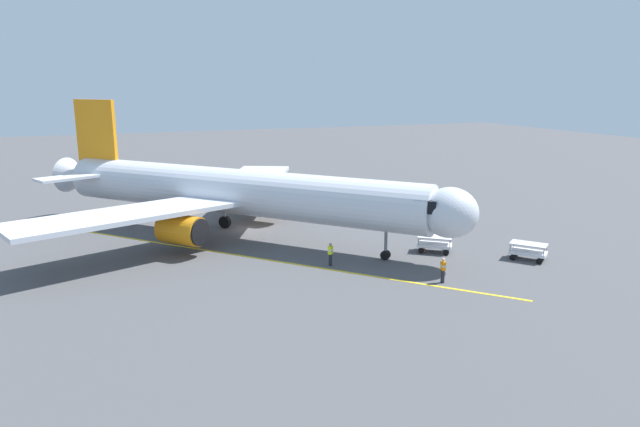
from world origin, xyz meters
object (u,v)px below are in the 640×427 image
at_px(ground_crew_marshaller, 443,270).
at_px(baggage_cart_starboard_side, 528,251).
at_px(belt_loader_rear_apron, 356,200).
at_px(safety_cone_nose_left, 407,218).
at_px(safety_cone_nose_right, 423,248).
at_px(box_truck_near_nose, 272,186).
at_px(airplane, 232,192).
at_px(baggage_cart_portside, 435,244).
at_px(ground_crew_wing_walker, 330,254).
at_px(safety_cone_wing_port, 445,247).

xyz_separation_m(ground_crew_marshaller, baggage_cart_starboard_side, (-8.82, -1.96, -0.23)).
distance_m(belt_loader_rear_apron, safety_cone_nose_left, 7.82).
relative_size(baggage_cart_starboard_side, safety_cone_nose_left, 5.29).
bearing_deg(safety_cone_nose_right, box_truck_near_nose, -79.33).
height_order(airplane, safety_cone_nose_left, airplane).
bearing_deg(ground_crew_marshaller, belt_loader_rear_apron, -101.31).
bearing_deg(airplane, baggage_cart_portside, 144.34).
height_order(baggage_cart_starboard_side, safety_cone_nose_right, baggage_cart_starboard_side).
distance_m(baggage_cart_portside, safety_cone_nose_right, 0.95).
xyz_separation_m(ground_crew_wing_walker, safety_cone_nose_left, (-12.16, -10.02, -0.61)).
xyz_separation_m(airplane, ground_crew_marshaller, (-10.39, 16.16, -3.12)).
height_order(ground_crew_marshaller, safety_cone_wing_port, ground_crew_marshaller).
distance_m(baggage_cart_starboard_side, safety_cone_nose_right, 7.79).
distance_m(safety_cone_nose_left, safety_cone_nose_right, 10.23).
xyz_separation_m(box_truck_near_nose, baggage_cart_starboard_side, (-10.93, 29.94, -0.73)).
height_order(baggage_cart_portside, baggage_cart_starboard_side, same).
relative_size(airplane, ground_crew_marshaller, 19.57).
xyz_separation_m(ground_crew_wing_walker, belt_loader_rear_apron, (-10.30, -17.60, -0.17)).
distance_m(box_truck_near_nose, safety_cone_nose_left, 18.05).
relative_size(baggage_cart_portside, belt_loader_rear_apron, 0.70).
height_order(belt_loader_rear_apron, safety_cone_wing_port, belt_loader_rear_apron).
relative_size(baggage_cart_portside, baggage_cart_starboard_side, 1.00).
xyz_separation_m(safety_cone_nose_left, safety_cone_nose_right, (3.97, 9.43, 0.00)).
bearing_deg(safety_cone_nose_left, ground_crew_marshaller, 67.72).
xyz_separation_m(airplane, baggage_cart_portside, (-13.78, 9.89, -3.35)).
relative_size(ground_crew_marshaller, safety_cone_nose_right, 3.11).
height_order(belt_loader_rear_apron, safety_cone_nose_left, belt_loader_rear_apron).
height_order(ground_crew_wing_walker, box_truck_near_nose, box_truck_near_nose).
height_order(airplane, safety_cone_nose_right, airplane).
relative_size(airplane, safety_cone_wing_port, 60.83).
xyz_separation_m(belt_loader_rear_apron, safety_cone_wing_port, (0.24, 17.25, -0.44)).
bearing_deg(baggage_cart_portside, box_truck_near_nose, -77.88).
relative_size(ground_crew_marshaller, baggage_cart_portside, 0.59).
relative_size(ground_crew_wing_walker, belt_loader_rear_apron, 0.41).
bearing_deg(safety_cone_nose_right, airplane, -36.02).
height_order(baggage_cart_portside, safety_cone_nose_left, baggage_cart_portside).
bearing_deg(ground_crew_wing_walker, belt_loader_rear_apron, -120.33).
relative_size(airplane, safety_cone_nose_right, 60.83).
relative_size(ground_crew_marshaller, belt_loader_rear_apron, 0.41).
bearing_deg(safety_cone_nose_left, box_truck_near_nose, -61.08).
bearing_deg(box_truck_near_nose, baggage_cart_starboard_side, 110.06).
xyz_separation_m(airplane, safety_cone_wing_port, (-14.89, 9.70, -3.73)).
relative_size(airplane, baggage_cart_starboard_side, 11.50).
bearing_deg(belt_loader_rear_apron, box_truck_near_nose, -50.09).
relative_size(box_truck_near_nose, belt_loader_rear_apron, 1.20).
height_order(airplane, ground_crew_marshaller, airplane).
bearing_deg(baggage_cart_portside, ground_crew_wing_walker, 1.08).
bearing_deg(box_truck_near_nose, safety_cone_nose_left, 118.92).
height_order(baggage_cart_starboard_side, safety_cone_nose_left, baggage_cart_starboard_side).
bearing_deg(box_truck_near_nose, airplane, 62.26).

